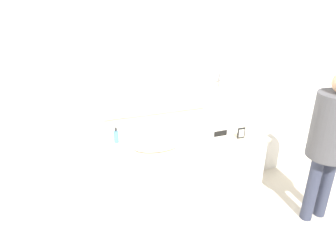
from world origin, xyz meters
TOP-DOWN VIEW (x-y plane):
  - ground_plane at (0.00, 0.00)m, footprint 14.00×14.00m
  - wall_back at (-0.00, 0.66)m, footprint 8.00×0.18m
  - vanity_counter at (0.00, 0.32)m, footprint 2.13×0.62m
  - sink_basin at (-0.19, 0.30)m, footprint 0.52×0.38m
  - soap_bottle at (-0.59, 0.52)m, footprint 0.05×0.05m
  - appliance_box at (0.54, 0.32)m, footprint 0.23×0.15m
  - picture_frame at (0.75, 0.15)m, footprint 0.09×0.01m
  - hand_towel_near_sink at (-0.88, 0.22)m, footprint 0.19×0.14m
  - person at (1.47, -0.39)m, footprint 0.43×0.43m

SIDE VIEW (x-z plane):
  - ground_plane at x=0.00m, z-range 0.00..0.00m
  - vanity_counter at x=0.00m, z-range 0.00..0.88m
  - hand_towel_near_sink at x=-0.88m, z-range 0.88..0.91m
  - sink_basin at x=-0.19m, z-range 0.80..0.99m
  - appliance_box at x=0.54m, z-range 0.88..0.98m
  - picture_frame at x=0.75m, z-range 0.88..1.00m
  - soap_bottle at x=-0.59m, z-range 0.86..1.04m
  - person at x=1.47m, z-range 0.20..1.90m
  - wall_back at x=0.00m, z-range 0.00..2.55m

